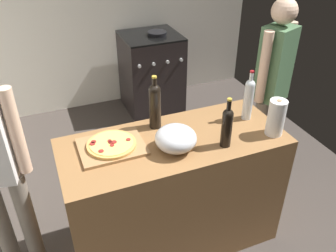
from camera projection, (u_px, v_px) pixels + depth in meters
name	position (u px, v px, depth m)	size (l,w,h in m)	color
ground_plane	(135.00, 172.00, 3.44)	(4.00, 3.59, 0.02)	#3F3833
counter	(173.00, 193.00, 2.52)	(1.47, 0.62, 0.91)	olive
cutting_board	(112.00, 147.00, 2.20)	(0.40, 0.32, 0.02)	#9E7247
pizza	(111.00, 144.00, 2.19)	(0.31, 0.31, 0.03)	tan
mixing_bowl	(176.00, 139.00, 2.16)	(0.26, 0.26, 0.16)	#B2B2B7
paper_towel_roll	(276.00, 118.00, 2.28)	(0.11, 0.11, 0.25)	white
wine_bottle_green	(155.00, 104.00, 2.32)	(0.08, 0.08, 0.37)	black
wine_bottle_amber	(249.00, 98.00, 2.43)	(0.07, 0.07, 0.36)	silver
wine_bottle_dark	(227.00, 126.00, 2.16)	(0.07, 0.07, 0.33)	black
stove	(151.00, 72.00, 4.26)	(0.65, 0.64, 0.97)	black
person_in_red	(272.00, 83.00, 2.92)	(0.38, 0.27, 1.62)	slate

